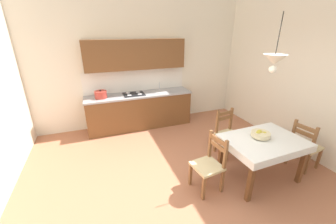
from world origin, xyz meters
name	(u,v)px	position (x,y,z in m)	size (l,w,h in m)	color
ground_plane	(184,184)	(0.00, 0.00, -0.05)	(5.96, 6.01, 0.10)	#AD6B4C
wall_back	(141,46)	(0.00, 2.76, 2.02)	(5.96, 0.12, 4.03)	silver
wall_right	(329,54)	(2.74, 0.00, 2.02)	(0.12, 6.01, 4.03)	silver
kitchen_cabinetry	(139,95)	(-0.19, 2.43, 0.86)	(2.65, 0.63, 2.20)	brown
dining_table	(263,146)	(1.27, -0.32, 0.62)	(1.29, 0.95, 0.75)	brown
dining_chair_kitchen_side	(228,134)	(1.20, 0.52, 0.44)	(0.47, 0.47, 0.93)	#D1BC89
dining_chair_window_side	(305,146)	(2.23, -0.37, 0.44)	(0.47, 0.47, 0.93)	#D1BC89
dining_chair_tv_side	(209,165)	(0.31, -0.24, 0.44)	(0.47, 0.47, 0.93)	#D1BC89
fruit_bowl	(261,134)	(1.24, -0.25, 0.81)	(0.30, 0.30, 0.12)	beige
pendant_lamp	(274,60)	(1.19, -0.29, 2.01)	(0.32, 0.32, 0.80)	black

